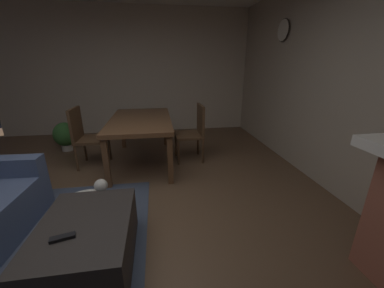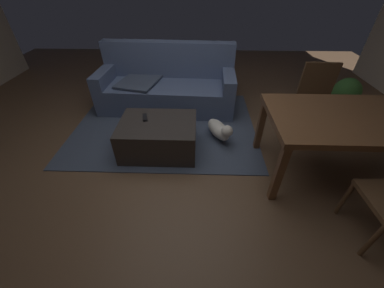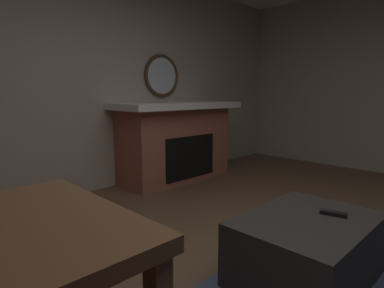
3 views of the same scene
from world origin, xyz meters
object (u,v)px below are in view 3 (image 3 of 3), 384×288
(round_wall_mirror, at_px, (162,76))
(ottoman_coffee_table, at_px, (306,249))
(tv_remote, at_px, (333,213))
(fireplace, at_px, (176,141))

(round_wall_mirror, distance_m, ottoman_coffee_table, 3.13)
(ottoman_coffee_table, bearing_deg, tv_remote, 150.41)
(fireplace, distance_m, ottoman_coffee_table, 2.64)
(tv_remote, bearing_deg, ottoman_coffee_table, -43.89)
(ottoman_coffee_table, height_order, tv_remote, tv_remote)
(round_wall_mirror, bearing_deg, ottoman_coffee_table, 68.61)
(round_wall_mirror, bearing_deg, fireplace, 90.00)
(fireplace, distance_m, tv_remote, 2.65)
(fireplace, height_order, tv_remote, fireplace)
(ottoman_coffee_table, xyz_separation_m, tv_remote, (-0.16, 0.09, 0.22))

